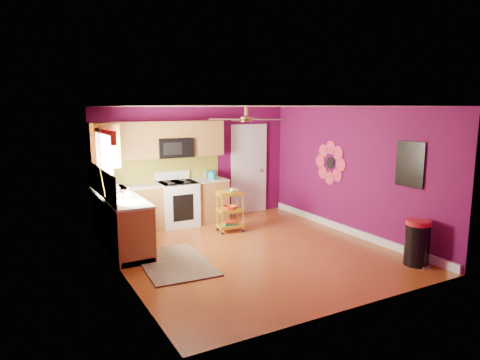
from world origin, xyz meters
TOP-DOWN VIEW (x-y plane):
  - ground at (0.00, 0.00)m, footprint 5.00×5.00m
  - room_envelope at (0.03, 0.00)m, footprint 4.54×5.04m
  - lower_cabinets at (-1.35, 1.82)m, footprint 2.81×2.31m
  - electric_range at (-0.55, 2.17)m, footprint 0.76×0.66m
  - upper_cabinetry at (-1.24, 2.17)m, footprint 2.80×2.30m
  - left_window at (-2.22, 1.05)m, footprint 0.08×1.35m
  - panel_door at (1.35, 2.47)m, footprint 0.95×0.11m
  - right_wall_art at (2.23, -0.34)m, footprint 0.04×2.74m
  - ceiling_fan at (0.00, 0.20)m, footprint 1.01×1.01m
  - shag_rug at (-1.41, 0.06)m, footprint 1.13×1.74m
  - rolling_cart at (0.22, 1.23)m, footprint 0.53×0.41m
  - trash_can at (1.96, -1.85)m, footprint 0.47×0.47m
  - teal_kettle at (0.24, 2.13)m, footprint 0.18×0.18m
  - toaster at (0.25, 2.30)m, footprint 0.22×0.15m
  - soap_bottle_a at (-1.88, 0.96)m, footprint 0.09×0.09m
  - soap_bottle_b at (-1.91, 1.68)m, footprint 0.13×0.13m
  - counter_dish at (-1.95, 2.00)m, footprint 0.25×0.25m
  - counter_cup at (-2.02, 1.02)m, footprint 0.11×0.11m

SIDE VIEW (x-z plane):
  - ground at x=0.00m, z-range 0.00..0.00m
  - shag_rug at x=-1.41m, z-range 0.00..0.02m
  - trash_can at x=1.96m, z-range 0.00..0.73m
  - lower_cabinets at x=-1.35m, z-range -0.04..0.90m
  - rolling_cart at x=0.22m, z-range 0.01..0.90m
  - electric_range at x=-0.55m, z-range -0.08..1.05m
  - counter_dish at x=-1.95m, z-range 0.94..1.00m
  - counter_cup at x=-2.02m, z-range 0.94..1.03m
  - soap_bottle_b at x=-1.91m, z-range 0.94..1.11m
  - teal_kettle at x=0.24m, z-range 0.92..1.13m
  - panel_door at x=1.35m, z-range -0.05..2.10m
  - toaster at x=0.25m, z-range 0.94..1.12m
  - soap_bottle_a at x=-1.88m, z-range 0.94..1.13m
  - right_wall_art at x=2.23m, z-range 0.92..1.96m
  - room_envelope at x=0.03m, z-range 0.37..2.89m
  - left_window at x=-2.22m, z-range 1.20..2.28m
  - upper_cabinetry at x=-1.24m, z-range 1.17..2.43m
  - ceiling_fan at x=0.00m, z-range 2.16..2.42m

